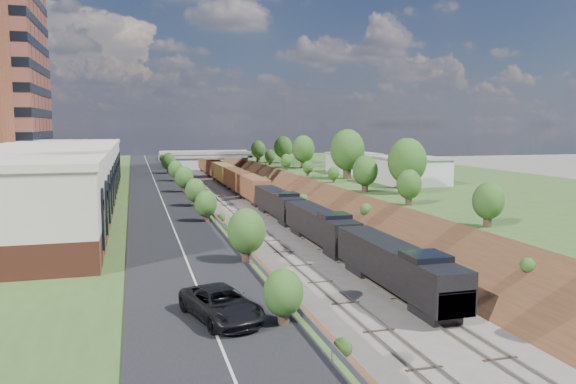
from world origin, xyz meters
name	(u,v)px	position (x,y,z in m)	size (l,w,h in m)	color
ground	(458,360)	(0.00, 0.00, 0.00)	(400.00, 400.00, 0.00)	#6B665B
platform_left	(35,206)	(-33.00, 60.00, 2.50)	(44.00, 180.00, 5.00)	#3E5824
platform_right	(435,192)	(33.00, 60.00, 2.50)	(44.00, 180.00, 5.00)	#3E5824
embankment_left	(186,216)	(-11.00, 60.00, 0.00)	(7.07, 180.00, 7.07)	brown
embankment_right	(318,210)	(11.00, 60.00, 0.00)	(7.07, 180.00, 7.07)	brown
rail_left_track	(238,213)	(-2.60, 60.00, 0.09)	(1.58, 180.00, 0.18)	gray
rail_right_track	(269,212)	(2.60, 60.00, 0.09)	(1.58, 180.00, 0.18)	gray
road	(156,185)	(-15.50, 60.00, 5.05)	(8.00, 180.00, 0.10)	black
guardrail	(183,181)	(-11.40, 59.80, 5.55)	(0.10, 171.00, 0.70)	#99999E
commercial_building	(48,178)	(-28.00, 38.00, 8.51)	(14.30, 62.30, 7.00)	brown
overpass	(206,160)	(0.00, 122.00, 4.92)	(24.50, 8.30, 7.40)	gray
white_building_near	(408,171)	(23.50, 52.00, 7.00)	(9.00, 12.00, 4.00)	silver
white_building_far	(353,163)	(23.00, 74.00, 6.80)	(8.00, 10.00, 3.60)	silver
tree_right_large	(407,162)	(17.00, 40.00, 9.38)	(5.25, 5.25, 7.61)	#473323
tree_left_crest	(217,208)	(-11.80, 20.00, 7.04)	(2.45, 2.45, 3.55)	#473323
freight_train	(246,184)	(2.60, 79.79, 2.70)	(3.21, 146.05, 4.75)	black
suv	(221,304)	(-14.98, -3.12, 5.86)	(2.53, 5.50, 1.53)	black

